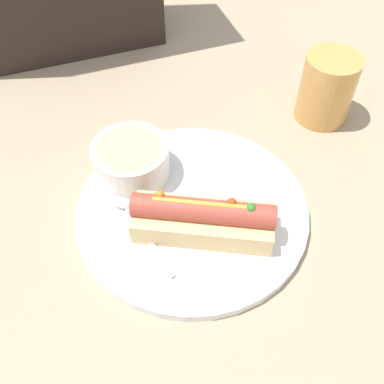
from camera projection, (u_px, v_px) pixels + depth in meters
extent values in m
plane|color=tan|center=(192.00, 213.00, 0.57)|extent=(4.00, 4.00, 0.00)
cylinder|color=white|center=(192.00, 210.00, 0.57)|extent=(0.29, 0.29, 0.01)
cube|color=#E5C17F|center=(205.00, 222.00, 0.53)|extent=(0.17, 0.12, 0.03)
cylinder|color=#B24738|center=(206.00, 210.00, 0.51)|extent=(0.16, 0.10, 0.03)
sphere|color=#387A28|center=(251.00, 208.00, 0.49)|extent=(0.01, 0.01, 0.01)
sphere|color=orange|center=(160.00, 195.00, 0.51)|extent=(0.01, 0.01, 0.01)
sphere|color=#C63F1E|center=(231.00, 203.00, 0.50)|extent=(0.01, 0.01, 0.01)
cylinder|color=gold|center=(206.00, 203.00, 0.50)|extent=(0.11, 0.06, 0.01)
cylinder|color=silver|center=(131.00, 161.00, 0.58)|extent=(0.10, 0.10, 0.05)
cylinder|color=#D1C184|center=(129.00, 150.00, 0.56)|extent=(0.08, 0.08, 0.01)
cube|color=#B7B7BC|center=(149.00, 241.00, 0.53)|extent=(0.03, 0.11, 0.00)
ellipsoid|color=#B7B7BC|center=(120.00, 197.00, 0.57)|extent=(0.03, 0.04, 0.01)
cylinder|color=#D8994C|center=(327.00, 89.00, 0.65)|extent=(0.08, 0.08, 0.10)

